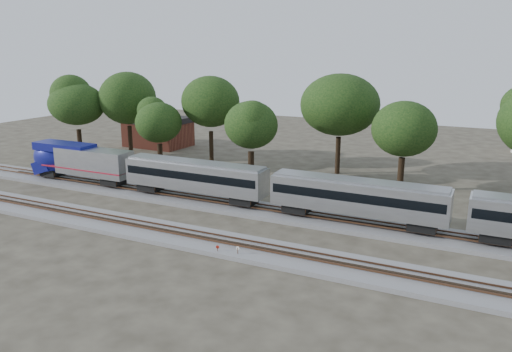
{
  "coord_description": "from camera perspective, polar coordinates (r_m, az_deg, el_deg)",
  "views": [
    {
      "loc": [
        25.65,
        -39.98,
        17.05
      ],
      "look_at": [
        3.8,
        5.0,
        4.25
      ],
      "focal_mm": 35.0,
      "sensor_mm": 36.0,
      "label": 1
    }
  ],
  "objects": [
    {
      "name": "tree_3",
      "position": [
        74.14,
        -5.24,
        8.45
      ],
      "size": [
        9.66,
        9.66,
        13.62
      ],
      "color": "black",
      "rests_on": "ground"
    },
    {
      "name": "track_near",
      "position": [
        47.29,
        -9.0,
        -6.69
      ],
      "size": [
        160.0,
        5.0,
        0.73
      ],
      "color": "slate",
      "rests_on": "ground"
    },
    {
      "name": "brick_building",
      "position": [
        91.39,
        -11.13,
        5.01
      ],
      "size": [
        11.2,
        8.17,
        5.21
      ],
      "rotation": [
        0.0,
        0.0,
        -0.05
      ],
      "color": "brown",
      "rests_on": "ground"
    },
    {
      "name": "switch_stand_white",
      "position": [
        42.14,
        -2.1,
        -8.52
      ],
      "size": [
        0.33,
        0.06,
        1.05
      ],
      "rotation": [
        0.0,
        0.0,
        0.01
      ],
      "color": "#512D19",
      "rests_on": "ground"
    },
    {
      "name": "train",
      "position": [
        48.06,
        22.46,
        -3.53
      ],
      "size": [
        108.21,
        3.09,
        4.55
      ],
      "color": "silver",
      "rests_on": "ground"
    },
    {
      "name": "track_far",
      "position": [
        55.28,
        -3.09,
        -3.4
      ],
      "size": [
        160.0,
        5.0,
        0.73
      ],
      "color": "slate",
      "rests_on": "ground"
    },
    {
      "name": "tree_0",
      "position": [
        83.43,
        -19.83,
        7.72
      ],
      "size": [
        8.77,
        8.77,
        12.37
      ],
      "color": "black",
      "rests_on": "ground"
    },
    {
      "name": "tree_4",
      "position": [
        64.15,
        -0.58,
        5.85
      ],
      "size": [
        7.69,
        7.69,
        10.85
      ],
      "color": "black",
      "rests_on": "ground"
    },
    {
      "name": "tree_6",
      "position": [
        62.8,
        16.56,
        5.17
      ],
      "size": [
        7.81,
        7.81,
        11.01
      ],
      "color": "black",
      "rests_on": "ground"
    },
    {
      "name": "tree_5",
      "position": [
        69.48,
        9.57,
        8.03
      ],
      "size": [
        9.79,
        9.79,
        13.81
      ],
      "color": "black",
      "rests_on": "ground"
    },
    {
      "name": "ground",
      "position": [
        50.46,
        -6.4,
        -5.48
      ],
      "size": [
        160.0,
        160.0,
        0.0
      ],
      "primitive_type": "plane",
      "color": "#383328",
      "rests_on": "ground"
    },
    {
      "name": "switch_lever",
      "position": [
        42.77,
        -3.46,
        -8.94
      ],
      "size": [
        0.52,
        0.34,
        0.3
      ],
      "primitive_type": "cube",
      "rotation": [
        0.0,
        0.0,
        -0.07
      ],
      "color": "#512D19",
      "rests_on": "ground"
    },
    {
      "name": "tree_2",
      "position": [
        73.16,
        -11.07,
        6.0
      ],
      "size": [
        6.88,
        6.88,
        9.7
      ],
      "color": "black",
      "rests_on": "ground"
    },
    {
      "name": "switch_stand_red",
      "position": [
        42.78,
        -4.41,
        -8.33
      ],
      "size": [
        0.29,
        0.08,
        0.91
      ],
      "rotation": [
        0.0,
        0.0,
        0.2
      ],
      "color": "#512D19",
      "rests_on": "ground"
    },
    {
      "name": "tree_1",
      "position": [
        81.6,
        -14.45,
        8.61
      ],
      "size": [
        9.68,
        9.68,
        13.64
      ],
      "color": "black",
      "rests_on": "ground"
    }
  ]
}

